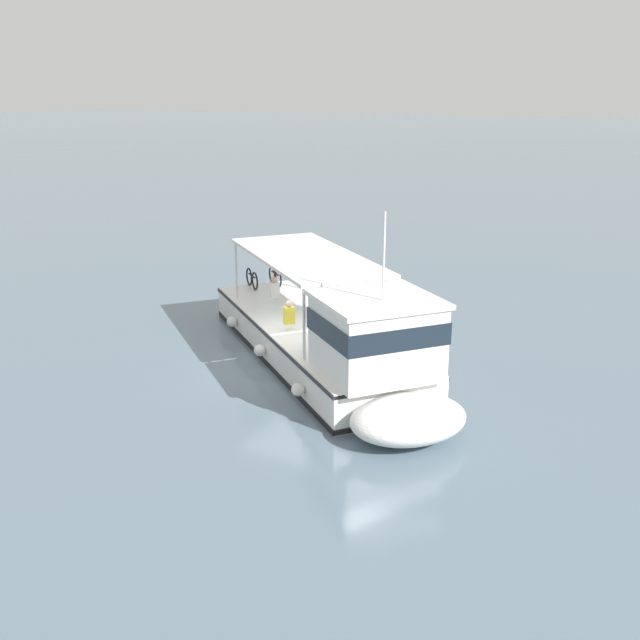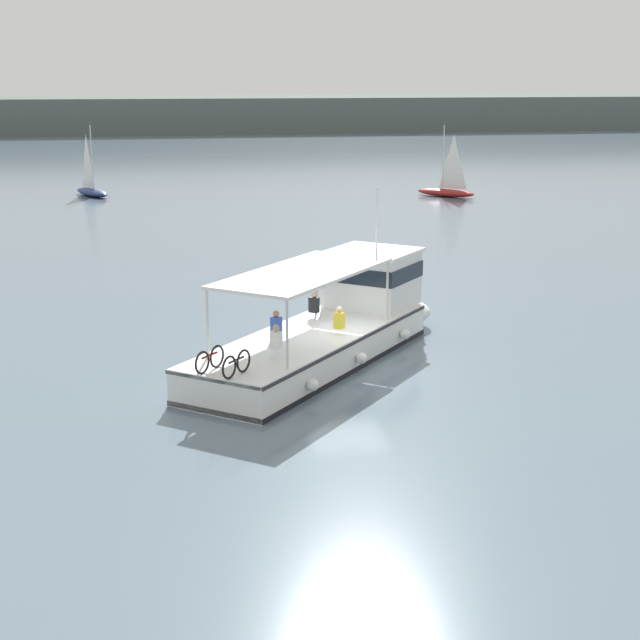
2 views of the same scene
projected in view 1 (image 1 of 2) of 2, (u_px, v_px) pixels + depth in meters
The scene contains 2 objects.
ground_plane at pixel (291, 368), 22.44m from camera, with size 400.00×400.00×0.00m, color slate.
ferry_main at pixel (333, 342), 21.60m from camera, with size 10.51×11.75×5.32m.
Camera 1 is at (18.08, 10.62, 8.16)m, focal length 41.44 mm.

